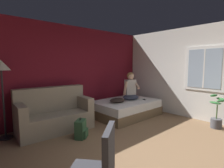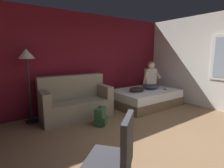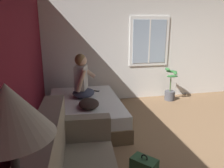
% 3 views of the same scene
% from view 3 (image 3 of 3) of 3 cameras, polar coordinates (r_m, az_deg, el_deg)
% --- Properties ---
extents(wall_back_accent, '(10.60, 0.16, 2.70)m').
position_cam_3_polar(wall_back_accent, '(2.66, -25.29, 1.63)').
color(wall_back_accent, maroon).
rests_on(wall_back_accent, ground).
extents(wall_side_with_window, '(0.19, 7.50, 2.70)m').
position_cam_3_polar(wall_side_with_window, '(5.98, 12.91, 9.60)').
color(wall_side_with_window, silver).
rests_on(wall_side_with_window, ground).
extents(bed, '(1.98, 1.39, 0.48)m').
position_cam_3_polar(bed, '(4.38, -7.02, -7.25)').
color(bed, brown).
rests_on(bed, ground).
extents(person_seated, '(0.63, 0.58, 0.88)m').
position_cam_3_polar(person_seated, '(4.42, -7.81, 1.12)').
color(person_seated, '#383D51').
rests_on(person_seated, bed).
extents(throw_pillow, '(0.51, 0.40, 0.14)m').
position_cam_3_polar(throw_pillow, '(3.91, -6.07, -5.14)').
color(throw_pillow, '#2D231E').
rests_on(throw_pillow, bed).
extents(cell_phone, '(0.13, 0.16, 0.01)m').
position_cam_3_polar(cell_phone, '(4.84, -4.17, -1.82)').
color(cell_phone, black).
rests_on(cell_phone, bed).
extents(floor_lamp, '(0.36, 0.36, 1.70)m').
position_cam_3_polar(floor_lamp, '(1.01, -24.49, -14.72)').
color(floor_lamp, black).
rests_on(floor_lamp, ground).
extents(potted_plant, '(0.39, 0.37, 0.85)m').
position_cam_3_polar(potted_plant, '(5.83, 14.97, -1.22)').
color(potted_plant, '#4C4C51').
rests_on(potted_plant, ground).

